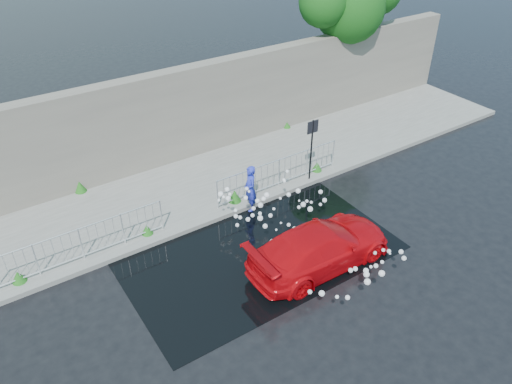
# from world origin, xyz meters

# --- Properties ---
(ground) EXTENTS (90.00, 90.00, 0.00)m
(ground) POSITION_xyz_m (0.00, 0.00, 0.00)
(ground) COLOR black
(ground) RESTS_ON ground
(pavement) EXTENTS (30.00, 4.00, 0.15)m
(pavement) POSITION_xyz_m (0.00, 5.00, 0.07)
(pavement) COLOR slate
(pavement) RESTS_ON ground
(curb) EXTENTS (30.00, 0.25, 0.16)m
(curb) POSITION_xyz_m (0.00, 3.00, 0.08)
(curb) COLOR slate
(curb) RESTS_ON ground
(retaining_wall) EXTENTS (30.00, 0.60, 3.50)m
(retaining_wall) POSITION_xyz_m (0.00, 7.20, 1.90)
(retaining_wall) COLOR #6C635B
(retaining_wall) RESTS_ON pavement
(puddle) EXTENTS (8.00, 5.00, 0.01)m
(puddle) POSITION_xyz_m (0.50, 1.00, 0.01)
(puddle) COLOR black
(puddle) RESTS_ON ground
(sign_post) EXTENTS (0.45, 0.06, 2.50)m
(sign_post) POSITION_xyz_m (4.20, 3.10, 1.72)
(sign_post) COLOR black
(sign_post) RESTS_ON ground
(tree) EXTENTS (5.15, 3.03, 6.34)m
(tree) POSITION_xyz_m (9.62, 7.41, 4.79)
(tree) COLOR #332114
(tree) RESTS_ON ground
(railing_left) EXTENTS (5.05, 0.05, 1.10)m
(railing_left) POSITION_xyz_m (-4.00, 3.35, 0.74)
(railing_left) COLOR silver
(railing_left) RESTS_ON pavement
(railing_right) EXTENTS (5.05, 0.05, 1.10)m
(railing_right) POSITION_xyz_m (3.00, 3.35, 0.74)
(railing_right) COLOR silver
(railing_right) RESTS_ON pavement
(weeds) EXTENTS (12.17, 3.93, 0.43)m
(weeds) POSITION_xyz_m (-0.31, 4.46, 0.33)
(weeds) COLOR #1B5717
(weeds) RESTS_ON pavement
(water_spray) EXTENTS (3.40, 5.77, 1.04)m
(water_spray) POSITION_xyz_m (1.60, 0.65, 0.78)
(water_spray) COLOR white
(water_spray) RESTS_ON ground
(red_car) EXTENTS (4.48, 1.83, 1.30)m
(red_car) POSITION_xyz_m (1.68, -0.51, 0.65)
(red_car) COLOR red
(red_car) RESTS_ON ground
(person) EXTENTS (0.53, 0.68, 1.65)m
(person) POSITION_xyz_m (1.50, 2.90, 0.82)
(person) COLOR #2833C8
(person) RESTS_ON ground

